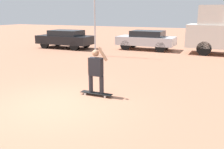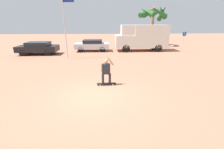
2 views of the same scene
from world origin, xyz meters
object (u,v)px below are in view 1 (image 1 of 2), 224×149
Objects in this scene: parked_car_silver at (146,39)px; parked_car_black at (66,38)px; person_skateboarder at (96,69)px; skateboard at (96,93)px; flagpole at (96,0)px.

parked_car_silver reaches higher than parked_car_black.
parked_car_black is at bearing 129.11° from person_skateboarder.
skateboard is 0.19× the size of flagpole.
flagpole reaches higher than parked_car_silver.
skateboard is at bearing -82.02° from parked_car_silver.
parked_car_black is at bearing 150.95° from flagpole.
flagpole is (-3.62, 6.96, 2.46)m from person_skateboarder.
skateboard is at bearing -50.88° from parked_car_black.
person_skateboarder is at bearing -82.02° from parked_car_silver.
flagpole is at bearing 117.50° from skateboard.
flagpole is (3.72, -2.06, 2.61)m from parked_car_black.
skateboard is 0.26× the size of parked_car_silver.
skateboard is at bearing 0.00° from person_skateboarder.
parked_car_silver is 0.97× the size of parked_car_black.
parked_car_silver is 5.04m from flagpole.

